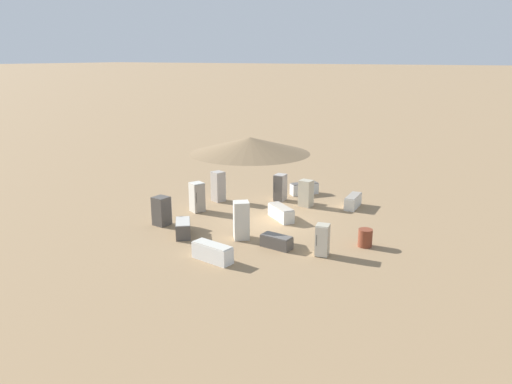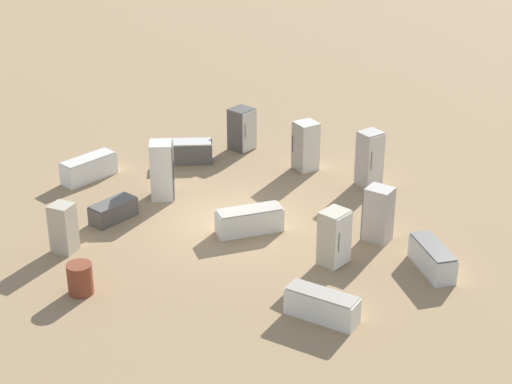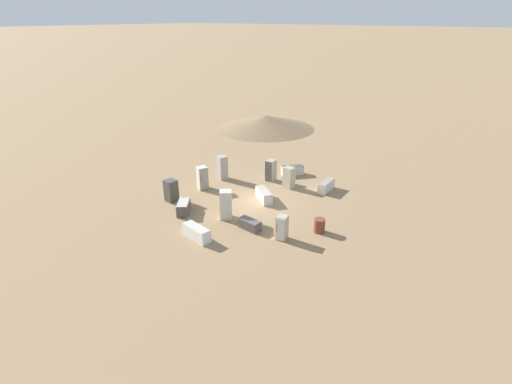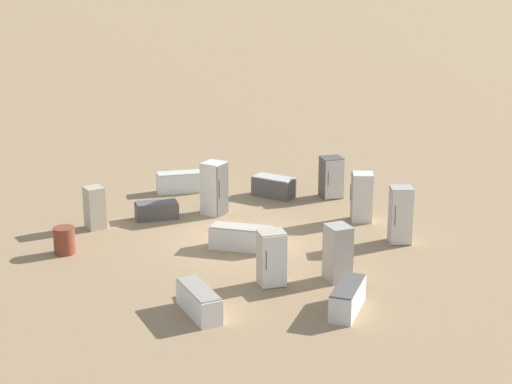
# 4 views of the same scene
# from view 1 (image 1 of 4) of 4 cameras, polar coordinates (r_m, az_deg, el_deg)

# --- Properties ---
(ground_plane) EXTENTS (1000.00, 1000.00, 0.00)m
(ground_plane) POSITION_cam_1_polar(r_m,az_deg,el_deg) (26.54, 1.60, -3.48)
(ground_plane) COLOR #937551
(dirt_mound) EXTENTS (10.94, 10.94, 1.46)m
(dirt_mound) POSITION_cam_1_polar(r_m,az_deg,el_deg) (45.27, -0.70, 5.36)
(dirt_mound) COLOR #7F6647
(dirt_mound) RESTS_ON ground_plane
(discarded_fridge_0) EXTENTS (1.74, 1.60, 0.75)m
(discarded_fridge_0) POSITION_cam_1_polar(r_m,az_deg,el_deg) (31.93, 5.53, 0.40)
(discarded_fridge_0) COLOR silver
(discarded_fridge_0) RESTS_ON ground_plane
(discarded_fridge_1) EXTENTS (0.91, 0.93, 1.68)m
(discarded_fridge_1) POSITION_cam_1_polar(r_m,az_deg,el_deg) (28.33, -6.74, -0.59)
(discarded_fridge_1) COLOR beige
(discarded_fridge_1) RESTS_ON ground_plane
(discarded_fridge_2) EXTENTS (1.67, 1.94, 0.74)m
(discarded_fridge_2) POSITION_cam_1_polar(r_m,az_deg,el_deg) (26.93, 2.87, -2.39)
(discarded_fridge_2) COLOR silver
(discarded_fridge_2) RESTS_ON ground_plane
(discarded_fridge_3) EXTENTS (1.65, 1.49, 0.76)m
(discarded_fridge_3) POSITION_cam_1_polar(r_m,az_deg,el_deg) (24.74, -8.34, -4.13)
(discarded_fridge_3) COLOR #4C4742
(discarded_fridge_3) RESTS_ON ground_plane
(discarded_fridge_4) EXTENTS (0.72, 0.79, 1.57)m
(discarded_fridge_4) POSITION_cam_1_polar(r_m,az_deg,el_deg) (29.28, 5.74, -0.14)
(discarded_fridge_4) COLOR #B2A88E
(discarded_fridge_4) RESTS_ON ground_plane
(discarded_fridge_5) EXTENTS (0.91, 1.97, 0.77)m
(discarded_fridge_5) POSITION_cam_1_polar(r_m,az_deg,el_deg) (21.67, -5.01, -6.88)
(discarded_fridge_5) COLOR white
(discarded_fridge_5) RESTS_ON ground_plane
(discarded_fridge_6) EXTENTS (0.73, 0.67, 1.43)m
(discarded_fridge_6) POSITION_cam_1_polar(r_m,az_deg,el_deg) (22.24, 7.59, -5.46)
(discarded_fridge_6) COLOR #B2A88E
(discarded_fridge_6) RESTS_ON ground_plane
(discarded_fridge_7) EXTENTS (1.00, 1.00, 1.86)m
(discarded_fridge_7) POSITION_cam_1_polar(r_m,az_deg,el_deg) (23.95, -1.70, -3.24)
(discarded_fridge_7) COLOR beige
(discarded_fridge_7) RESTS_ON ground_plane
(discarded_fridge_8) EXTENTS (0.78, 0.63, 1.62)m
(discarded_fridge_8) POSITION_cam_1_polar(r_m,az_deg,el_deg) (30.34, 2.77, 0.52)
(discarded_fridge_8) COLOR #A89E93
(discarded_fridge_8) RESTS_ON ground_plane
(discarded_fridge_9) EXTENTS (1.85, 0.71, 0.73)m
(discarded_fridge_9) POSITION_cam_1_polar(r_m,az_deg,el_deg) (29.55, 11.03, -1.05)
(discarded_fridge_9) COLOR silver
(discarded_fridge_9) RESTS_ON ground_plane
(discarded_fridge_10) EXTENTS (0.77, 1.51, 0.60)m
(discarded_fridge_10) POSITION_cam_1_polar(r_m,az_deg,el_deg) (23.05, 2.36, -5.68)
(discarded_fridge_10) COLOR #4C4742
(discarded_fridge_10) RESTS_ON ground_plane
(discarded_fridge_11) EXTENTS (0.85, 0.86, 1.83)m
(discarded_fridge_11) POSITION_cam_1_polar(r_m,az_deg,el_deg) (30.24, -4.33, 0.64)
(discarded_fridge_11) COLOR #A89E93
(discarded_fridge_11) RESTS_ON ground_plane
(discarded_fridge_12) EXTENTS (0.84, 0.83, 1.51)m
(discarded_fridge_12) POSITION_cam_1_polar(r_m,az_deg,el_deg) (26.40, -10.73, -2.13)
(discarded_fridge_12) COLOR #4C4742
(discarded_fridge_12) RESTS_ON ground_plane
(rusty_barrel) EXTENTS (0.66, 0.66, 0.83)m
(rusty_barrel) POSITION_cam_1_polar(r_m,az_deg,el_deg) (23.68, 12.37, -5.14)
(rusty_barrel) COLOR brown
(rusty_barrel) RESTS_ON ground_plane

